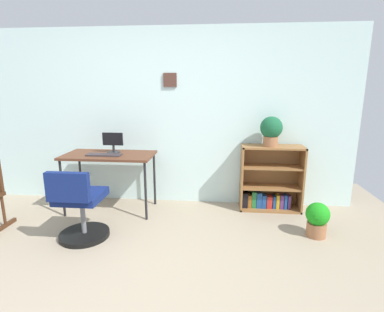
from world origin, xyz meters
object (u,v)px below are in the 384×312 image
desk (109,159)px  monitor (113,142)px  bookshelf_low (269,181)px  potted_plant_floor (317,219)px  office_chair (80,209)px  potted_plant_on_shelf (271,130)px  keyboard (104,155)px

desk → monitor: monitor is taller
desk → monitor: bearing=68.9°
monitor → desk: bearing=-111.1°
desk → bookshelf_low: bookshelf_low is taller
bookshelf_low → potted_plant_floor: bearing=-61.7°
office_chair → bookshelf_low: bookshelf_low is taller
office_chair → monitor: bearing=85.2°
bookshelf_low → potted_plant_on_shelf: (-0.03, -0.05, 0.69)m
keyboard → office_chair: size_ratio=0.54×
office_chair → potted_plant_floor: office_chair is taller
office_chair → potted_plant_on_shelf: size_ratio=2.12×
monitor → office_chair: size_ratio=0.33×
desk → keyboard: (-0.03, -0.08, 0.07)m
office_chair → potted_plant_on_shelf: (2.05, 0.99, 0.71)m
keyboard → bookshelf_low: bearing=9.4°
office_chair → desk: bearing=87.1°
desk → keyboard: 0.11m
desk → potted_plant_floor: bearing=-11.1°
office_chair → bookshelf_low: 2.33m
keyboard → bookshelf_low: bookshelf_low is taller
desk → office_chair: size_ratio=1.41×
desk → office_chair: (-0.04, -0.78, -0.35)m
office_chair → bookshelf_low: (2.08, 1.04, 0.02)m
keyboard → potted_plant_floor: 2.56m
desk → monitor: size_ratio=4.29×
keyboard → office_chair: 0.81m
desk → office_chair: office_chair is taller
potted_plant_floor → bookshelf_low: bearing=118.3°
monitor → office_chair: monitor is taller
monitor → keyboard: size_ratio=0.61×
keyboard → potted_plant_on_shelf: (2.04, 0.29, 0.30)m
desk → bookshelf_low: size_ratio=1.32×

